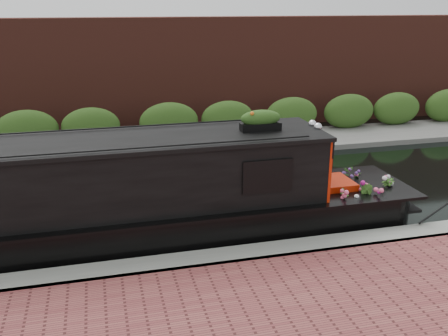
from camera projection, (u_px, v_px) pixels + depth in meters
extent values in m
plane|color=black|center=(196.00, 199.00, 11.95)|extent=(80.00, 80.00, 0.00)
cube|color=gray|center=(232.00, 267.00, 8.91)|extent=(40.00, 0.60, 0.50)
cube|color=#61615D|center=(170.00, 151.00, 15.80)|extent=(40.00, 2.40, 0.34)
cube|color=#2E4F1A|center=(166.00, 144.00, 16.63)|extent=(40.00, 1.10, 2.80)
cube|color=#52241B|center=(158.00, 129.00, 18.56)|extent=(40.00, 1.00, 8.00)
cube|color=black|center=(90.00, 179.00, 9.25)|extent=(8.85, 1.69, 1.30)
cube|color=black|center=(87.00, 143.00, 9.03)|extent=(9.00, 1.84, 0.08)
cube|color=#AA1E06|center=(313.00, 161.00, 10.30)|extent=(0.06, 1.68, 1.30)
cube|color=black|center=(268.00, 176.00, 9.19)|extent=(0.87, 0.03, 0.53)
cube|color=#AA1E06|center=(332.00, 190.00, 10.64)|extent=(0.77, 0.87, 0.48)
sphere|color=silver|center=(318.00, 127.00, 9.94)|extent=(0.17, 0.17, 0.17)
sphere|color=silver|center=(312.00, 124.00, 10.18)|extent=(0.17, 0.17, 0.17)
cube|color=black|center=(260.00, 127.00, 9.77)|extent=(0.80, 0.26, 0.15)
ellipsoid|color=orange|center=(261.00, 117.00, 9.71)|extent=(0.88, 0.29, 0.23)
imported|color=#2D521B|center=(345.00, 200.00, 10.09)|extent=(0.31, 0.28, 0.50)
imported|color=#2D521B|center=(367.00, 198.00, 10.15)|extent=(0.37, 0.39, 0.55)
imported|color=#2D521B|center=(354.00, 180.00, 11.21)|extent=(0.46, 0.40, 0.50)
imported|color=#2D521B|center=(387.00, 190.00, 10.64)|extent=(0.35, 0.35, 0.51)
imported|color=#2D521B|center=(319.00, 180.00, 11.20)|extent=(0.27, 0.32, 0.52)
cylinder|color=brown|center=(399.00, 206.00, 11.20)|extent=(0.30, 0.33, 0.30)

